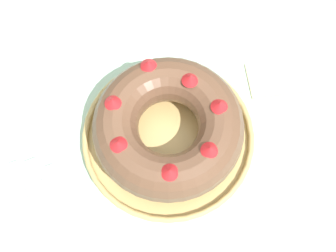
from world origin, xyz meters
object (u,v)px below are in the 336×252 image
serving_knife (29,219)px  napkin (275,78)px  fork (41,198)px  bundt_cake (168,126)px  serving_dish (168,136)px  cake_knife (62,210)px

serving_knife → napkin: serving_knife is taller
napkin → fork: bearing=-173.7°
serving_knife → bundt_cake: bearing=4.1°
serving_dish → serving_knife: (-0.32, -0.05, -0.01)m
cake_knife → serving_dish: bearing=15.7°
serving_dish → serving_knife: serving_dish is taller
cake_knife → napkin: 0.53m
serving_dish → fork: serving_dish is taller
serving_knife → serving_dish: bearing=4.0°
serving_dish → bundt_cake: (-0.00, 0.00, 0.06)m
napkin → cake_knife: bearing=-169.2°
bundt_cake → cake_knife: (-0.25, -0.06, -0.07)m
bundt_cake → cake_knife: bundt_cake is taller
fork → serving_dish: bearing=6.4°
napkin → serving_knife: bearing=-171.2°
serving_dish → fork: 0.28m
serving_dish → bundt_cake: 0.06m
bundt_cake → napkin: 0.29m
bundt_cake → cake_knife: bearing=-166.4°
cake_knife → bundt_cake: bearing=15.7°
serving_dish → cake_knife: size_ratio=2.06×
fork → napkin: fork is taller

